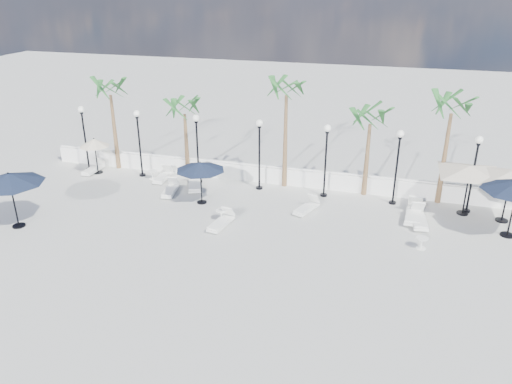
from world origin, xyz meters
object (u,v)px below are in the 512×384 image
(parasol_cream_sq_a, at_px, (471,166))
(lounger_2, at_px, (195,183))
(lounger_4, at_px, (307,208))
(lounger_5, at_px, (221,222))
(lounger_3, at_px, (163,176))
(parasol_cream_sq_b, at_px, (512,171))
(parasol_cream_small, at_px, (94,143))
(lounger_0, at_px, (93,169))
(lounger_7, at_px, (419,219))
(parasol_navy_mid, at_px, (200,167))
(lounger_1, at_px, (170,190))
(lounger_6, at_px, (413,214))
(parasol_navy_left, at_px, (9,179))

(parasol_cream_sq_a, bearing_deg, lounger_2, -177.75)
(lounger_4, xyz_separation_m, lounger_5, (-3.47, -2.66, 0.01))
(lounger_3, bearing_deg, parasol_cream_sq_b, -4.42)
(lounger_5, bearing_deg, lounger_4, 47.08)
(parasol_cream_sq_b, xyz_separation_m, parasol_cream_small, (-21.72, 0.33, -0.70))
(lounger_0, xyz_separation_m, lounger_7, (18.26, -1.72, 0.03))
(lounger_2, xyz_separation_m, parasol_navy_mid, (1.09, -1.73, 1.70))
(lounger_2, height_order, lounger_7, lounger_2)
(lounger_0, relative_size, parasol_cream_sq_a, 0.32)
(lounger_1, bearing_deg, lounger_4, -11.98)
(lounger_4, bearing_deg, lounger_3, -171.54)
(lounger_6, height_order, lounger_7, lounger_6)
(lounger_1, relative_size, parasol_cream_small, 0.86)
(parasol_navy_mid, bearing_deg, lounger_7, 3.05)
(parasol_navy_mid, xyz_separation_m, parasol_cream_small, (-7.41, 2.27, -0.13))
(lounger_0, relative_size, lounger_3, 0.98)
(lounger_0, height_order, lounger_2, lounger_2)
(lounger_6, bearing_deg, parasol_cream_sq_b, 16.95)
(lounger_5, relative_size, parasol_cream_small, 0.86)
(lounger_4, relative_size, lounger_5, 0.97)
(parasol_navy_mid, height_order, parasol_cream_sq_b, parasol_cream_sq_b)
(lounger_0, distance_m, lounger_2, 6.65)
(lounger_0, relative_size, lounger_7, 0.86)
(parasol_navy_left, height_order, parasol_cream_small, parasol_navy_left)
(lounger_7, bearing_deg, parasol_navy_mid, 177.05)
(lounger_0, xyz_separation_m, lounger_1, (5.68, -1.67, 0.00))
(lounger_6, xyz_separation_m, parasol_navy_mid, (-10.30, -1.02, 1.68))
(lounger_1, bearing_deg, lounger_7, -10.79)
(lounger_0, distance_m, lounger_7, 18.34)
(lounger_7, bearing_deg, lounger_1, 173.77)
(lounger_0, height_order, lounger_6, lounger_6)
(lounger_3, bearing_deg, parasol_cream_sq_a, -3.35)
(lounger_5, xyz_separation_m, parasol_cream_sq_a, (10.77, 4.49, 2.24))
(lounger_2, distance_m, lounger_3, 2.23)
(lounger_3, relative_size, lounger_6, 0.81)
(lounger_2, distance_m, lounger_7, 11.70)
(lounger_5, relative_size, parasol_cream_sq_b, 0.34)
(lounger_5, xyz_separation_m, parasol_navy_left, (-8.95, -2.54, 2.12))
(lounger_1, bearing_deg, lounger_2, 39.21)
(lounger_2, height_order, lounger_4, lounger_2)
(lounger_0, distance_m, parasol_cream_sq_a, 20.45)
(lounger_3, distance_m, parasol_navy_mid, 4.33)
(lounger_7, distance_m, parasol_navy_left, 18.57)
(lounger_3, bearing_deg, lounger_0, 176.72)
(lounger_0, xyz_separation_m, parasol_cream_small, (0.31, -0.02, 1.60))
(lounger_2, bearing_deg, lounger_1, -152.15)
(parasol_cream_sq_b, bearing_deg, lounger_0, 179.09)
(lounger_2, distance_m, parasol_cream_sq_a, 13.88)
(lounger_6, bearing_deg, lounger_4, -169.17)
(lounger_2, relative_size, parasol_cream_sq_a, 0.39)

